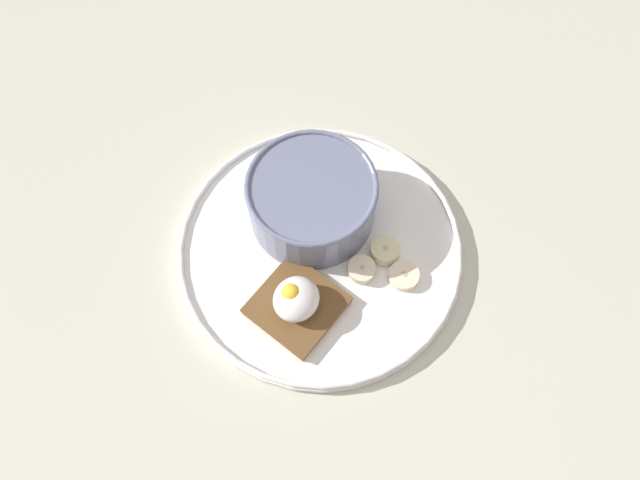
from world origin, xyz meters
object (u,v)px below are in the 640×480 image
object	(u,v)px
poached_egg	(296,298)
toast_slice	(297,305)
banana_slice_left	(362,270)
banana_slice_front	(404,276)
banana_slice_back	(385,250)
oatmeal_bowl	(312,200)

from	to	relation	value
poached_egg	toast_slice	bearing A→B (deg)	92.93
poached_egg	banana_slice_left	xyz separation A→B (cm)	(-6.91, 3.59, -1.91)
banana_slice_front	toast_slice	bearing A→B (deg)	-40.60
banana_slice_front	banana_slice_back	bearing A→B (deg)	-113.63
toast_slice	banana_slice_front	world-z (taller)	same
toast_slice	banana_slice_left	xyz separation A→B (cm)	(-6.90, 3.52, 0.11)
toast_slice	poached_egg	distance (cm)	2.02
poached_egg	banana_slice_back	size ratio (longest dim) A/B	1.09
oatmeal_bowl	banana_slice_front	distance (cm)	12.47
oatmeal_bowl	poached_egg	distance (cm)	10.93
oatmeal_bowl	banana_slice_front	world-z (taller)	oatmeal_bowl
banana_slice_left	oatmeal_bowl	bearing A→B (deg)	-110.26
oatmeal_bowl	toast_slice	xyz separation A→B (cm)	(9.91, 4.64, -2.49)
oatmeal_bowl	poached_egg	size ratio (longest dim) A/B	2.82
poached_egg	banana_slice_back	distance (cm)	11.23
toast_slice	poached_egg	xyz separation A→B (cm)	(0.00, -0.07, 2.02)
toast_slice	banana_slice_front	bearing A→B (deg)	139.40
banana_slice_front	banana_slice_back	world-z (taller)	banana_slice_back
toast_slice	banana_slice_back	distance (cm)	11.03
poached_egg	banana_slice_front	xyz separation A→B (cm)	(-8.76, 7.57, -2.12)
oatmeal_bowl	banana_slice_back	world-z (taller)	oatmeal_bowl
toast_slice	banana_slice_back	size ratio (longest dim) A/B	1.99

